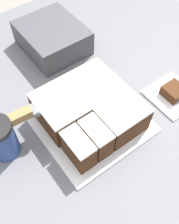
{
  "coord_description": "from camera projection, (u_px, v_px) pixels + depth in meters",
  "views": [
    {
      "loc": [
        -0.22,
        -0.36,
        1.51
      ],
      "look_at": [
        0.01,
        -0.05,
        0.97
      ],
      "focal_mm": 42.0,
      "sensor_mm": 36.0,
      "label": 1
    }
  ],
  "objects": [
    {
      "name": "paper_napkin",
      "position": [
        172.0,
        95.0,
        0.76
      ],
      "size": [
        0.13,
        0.13,
        0.01
      ],
      "color": "white",
      "rests_on": "countertop"
    },
    {
      "name": "knife",
      "position": [
        25.0,
        114.0,
        0.6
      ],
      "size": [
        0.36,
        0.06,
        0.02
      ],
      "rotation": [
        0.0,
        0.0,
        -0.08
      ],
      "color": "silver",
      "rests_on": "cake"
    },
    {
      "name": "ground_plane",
      "position": [
        83.0,
        206.0,
        1.48
      ],
      "size": [
        8.0,
        8.0,
        0.0
      ],
      "primitive_type": "plane",
      "color": "#9E9384"
    },
    {
      "name": "storage_box",
      "position": [
        52.0,
        38.0,
        0.84
      ],
      "size": [
        0.18,
        0.21,
        0.08
      ],
      "color": "#47474C",
      "rests_on": "countertop"
    },
    {
      "name": "cake_board",
      "position": [
        90.0,
        121.0,
        0.7
      ],
      "size": [
        0.27,
        0.27,
        0.01
      ],
      "color": "white",
      "rests_on": "countertop"
    },
    {
      "name": "countertop",
      "position": [
        81.0,
        175.0,
        1.1
      ],
      "size": [
        1.4,
        1.1,
        0.92
      ],
      "color": "slate",
      "rests_on": "ground_plane"
    },
    {
      "name": "cake",
      "position": [
        90.0,
        111.0,
        0.67
      ],
      "size": [
        0.22,
        0.22,
        0.08
      ],
      "color": "#472814",
      "rests_on": "cake_board"
    },
    {
      "name": "coffee_cup",
      "position": [
        1.0,
        139.0,
        0.61
      ],
      "size": [
        0.07,
        0.07,
        0.11
      ],
      "color": "#334C8C",
      "rests_on": "countertop"
    },
    {
      "name": "brownie",
      "position": [
        174.0,
        91.0,
        0.74
      ],
      "size": [
        0.06,
        0.06,
        0.03
      ],
      "color": "#472814",
      "rests_on": "paper_napkin"
    }
  ]
}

